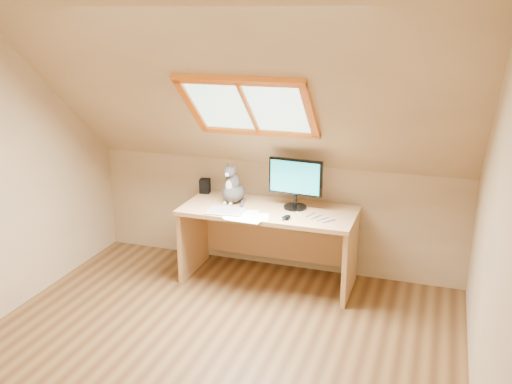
% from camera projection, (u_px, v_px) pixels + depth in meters
% --- Properties ---
extents(ground, '(3.50, 3.50, 0.00)m').
position_uv_depth(ground, '(200.00, 365.00, 3.91)').
color(ground, brown).
rests_on(ground, ground).
extents(room_shell, '(3.52, 3.52, 2.41)m').
position_uv_depth(room_shell, '(187.00, 167.00, 3.40)').
color(room_shell, tan).
rests_on(room_shell, ground).
extents(desk, '(1.51, 0.66, 0.69)m').
position_uv_depth(desk, '(271.00, 229.00, 5.06)').
color(desk, tan).
rests_on(desk, ground).
extents(monitor, '(0.48, 0.20, 0.44)m').
position_uv_depth(monitor, '(295.00, 180.00, 4.87)').
color(monitor, black).
rests_on(monitor, desk).
extents(cat, '(0.25, 0.28, 0.37)m').
position_uv_depth(cat, '(233.00, 188.00, 5.07)').
color(cat, '#4B4542').
rests_on(cat, desk).
extents(desk_speaker, '(0.11, 0.11, 0.13)m').
position_uv_depth(desk_speaker, '(205.00, 186.00, 5.36)').
color(desk_speaker, black).
rests_on(desk_speaker, desk).
extents(graphics_tablet, '(0.33, 0.25, 0.01)m').
position_uv_depth(graphics_tablet, '(226.00, 211.00, 4.85)').
color(graphics_tablet, '#B2B2B7').
rests_on(graphics_tablet, desk).
extents(mouse, '(0.09, 0.11, 0.03)m').
position_uv_depth(mouse, '(286.00, 217.00, 4.68)').
color(mouse, black).
rests_on(mouse, desk).
extents(papers, '(0.35, 0.30, 0.01)m').
position_uv_depth(papers, '(247.00, 217.00, 4.73)').
color(papers, white).
rests_on(papers, desk).
extents(cables, '(0.51, 0.26, 0.01)m').
position_uv_depth(cables, '(308.00, 217.00, 4.72)').
color(cables, silver).
rests_on(cables, desk).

